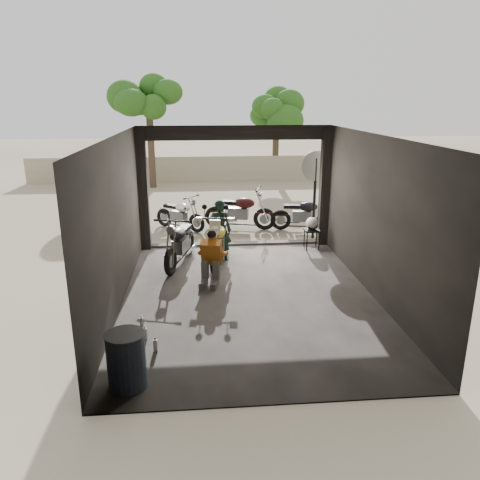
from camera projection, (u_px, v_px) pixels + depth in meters
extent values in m
plane|color=#7A6D56|center=(249.00, 297.00, 9.46)|extent=(80.00, 80.00, 0.00)
cube|color=#2D2B28|center=(249.00, 297.00, 9.45)|extent=(5.00, 7.00, 0.02)
plane|color=black|center=(250.00, 136.00, 8.53)|extent=(7.00, 7.00, 0.00)
cube|color=black|center=(280.00, 293.00, 5.65)|extent=(5.00, 0.02, 3.20)
cube|color=black|center=(117.00, 224.00, 8.78)|extent=(0.02, 7.00, 3.20)
cube|color=black|center=(375.00, 218.00, 9.20)|extent=(0.02, 7.00, 3.20)
cube|color=black|center=(143.00, 190.00, 12.01)|extent=(0.24, 0.24, 3.20)
cube|color=black|center=(325.00, 187.00, 12.41)|extent=(0.24, 0.24, 3.20)
cube|color=black|center=(235.00, 133.00, 11.84)|extent=(5.00, 0.16, 0.36)
cube|color=#2D2B28|center=(235.00, 244.00, 12.78)|extent=(5.00, 0.25, 0.08)
cube|color=gray|center=(218.00, 168.00, 22.62)|extent=(18.00, 0.30, 1.20)
cylinder|color=#382B1E|center=(151.00, 147.00, 20.59)|extent=(0.30, 0.30, 3.58)
ellipsoid|color=#1E4C14|center=(148.00, 94.00, 19.94)|extent=(2.20, 2.20, 3.14)
cylinder|color=#382B1E|center=(276.00, 147.00, 22.57)|extent=(0.30, 0.30, 3.20)
ellipsoid|color=#1E4C14|center=(277.00, 104.00, 21.99)|extent=(2.20, 2.20, 2.80)
imported|color=black|center=(220.00, 230.00, 11.39)|extent=(0.62, 0.46, 1.54)
cube|color=black|center=(312.00, 230.00, 12.33)|extent=(0.39, 0.39, 0.04)
cylinder|color=black|center=(307.00, 242.00, 12.24)|extent=(0.03, 0.03, 0.52)
cylinder|color=black|center=(319.00, 241.00, 12.27)|extent=(0.03, 0.03, 0.52)
cylinder|color=black|center=(304.00, 238.00, 12.55)|extent=(0.03, 0.03, 0.52)
cylinder|color=black|center=(316.00, 238.00, 12.58)|extent=(0.03, 0.03, 0.52)
ellipsoid|color=silver|center=(312.00, 223.00, 12.32)|extent=(0.36, 0.37, 0.31)
cylinder|color=#3C4D65|center=(127.00, 361.00, 6.39)|extent=(0.53, 0.53, 0.82)
cylinder|color=black|center=(314.00, 199.00, 13.12)|extent=(0.08, 0.08, 2.29)
cylinder|color=beige|center=(316.00, 166.00, 12.82)|extent=(0.83, 0.03, 0.83)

